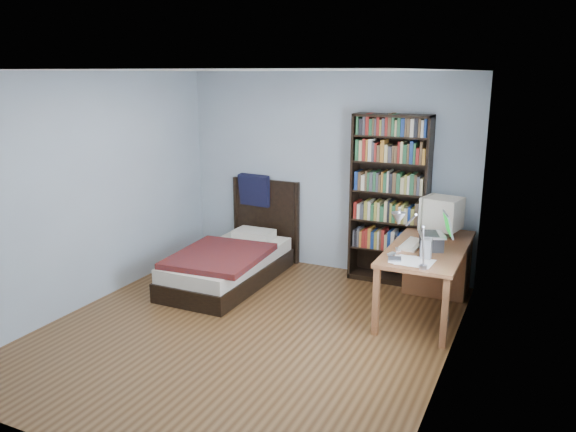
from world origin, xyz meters
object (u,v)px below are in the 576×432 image
(soda_can, at_px, (424,235))
(laptop, at_px, (433,239))
(desk, at_px, (435,262))
(bookshelf, at_px, (389,200))
(crt_monitor, at_px, (441,214))
(desk_lamp, at_px, (403,224))
(speaker, at_px, (426,249))
(bed, at_px, (232,260))
(keyboard, at_px, (412,244))

(soda_can, bearing_deg, laptop, -63.67)
(desk, relative_size, soda_can, 14.60)
(soda_can, bearing_deg, bookshelf, 136.08)
(crt_monitor, height_order, desk_lamp, desk_lamp)
(speaker, distance_m, bookshelf, 1.35)
(bed, bearing_deg, speaker, -8.36)
(laptop, distance_m, keyboard, 0.24)
(soda_can, distance_m, bookshelf, 0.77)
(crt_monitor, relative_size, bookshelf, 0.22)
(laptop, bearing_deg, crt_monitor, 93.04)
(soda_can, height_order, bed, bed)
(crt_monitor, height_order, bookshelf, bookshelf)
(crt_monitor, bearing_deg, keyboard, -109.94)
(laptop, xyz_separation_m, soda_can, (-0.16, 0.32, -0.06))
(soda_can, bearing_deg, speaker, -76.48)
(soda_can, height_order, bookshelf, bookshelf)
(keyboard, distance_m, soda_can, 0.29)
(crt_monitor, xyz_separation_m, bed, (-2.38, -0.52, -0.72))
(keyboard, relative_size, bookshelf, 0.21)
(bookshelf, height_order, bed, bookshelf)
(desk, xyz_separation_m, soda_can, (-0.10, -0.22, 0.37))
(bookshelf, bearing_deg, soda_can, -43.92)
(soda_can, distance_m, bed, 2.33)
(desk, xyz_separation_m, bookshelf, (-0.63, 0.29, 0.60))
(speaker, bearing_deg, keyboard, 117.77)
(bed, bearing_deg, bookshelf, 24.72)
(desk, height_order, keyboard, keyboard)
(keyboard, bearing_deg, bed, -176.83)
(laptop, height_order, bed, bed)
(desk, relative_size, laptop, 3.89)
(crt_monitor, height_order, bed, crt_monitor)
(desk, relative_size, crt_monitor, 3.59)
(soda_can, relative_size, bed, 0.05)
(speaker, relative_size, soda_can, 1.77)
(desk, height_order, desk_lamp, desk_lamp)
(desk_lamp, relative_size, soda_can, 5.73)
(desk, bearing_deg, desk_lamp, -90.81)
(keyboard, distance_m, speaker, 0.42)
(desk_lamp, relative_size, bed, 0.31)
(soda_can, xyz_separation_m, bed, (-2.25, -0.28, -0.52))
(desk_lamp, height_order, bed, desk_lamp)
(laptop, relative_size, keyboard, 0.95)
(soda_can, bearing_deg, bed, -172.86)
(laptop, bearing_deg, bookshelf, 129.68)
(keyboard, relative_size, speaker, 2.23)
(keyboard, bearing_deg, desk_lamp, -79.51)
(desk, bearing_deg, speaker, -86.20)
(laptop, height_order, speaker, laptop)
(desk_lamp, xyz_separation_m, bed, (-2.33, 1.05, -0.97))
(desk, distance_m, keyboard, 0.62)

